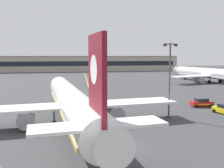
{
  "coord_description": "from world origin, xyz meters",
  "views": [
    {
      "loc": [
        -6.68,
        -25.91,
        9.92
      ],
      "look_at": [
        1.16,
        13.22,
        5.4
      ],
      "focal_mm": 40.57,
      "sensor_mm": 36.0,
      "label": 1
    }
  ],
  "objects": [
    {
      "name": "terminal_building",
      "position": [
        -2.49,
        133.99,
        4.8
      ],
      "size": [
        139.97,
        12.4,
        9.59
      ],
      "color": "#B2A893",
      "rests_on": "ground"
    },
    {
      "name": "ground_plane",
      "position": [
        0.0,
        0.0,
        0.0
      ],
      "size": [
        400.0,
        400.0,
        0.0
      ],
      "primitive_type": "plane",
      "color": "#3D3D3F"
    },
    {
      "name": "apron_lamp_post",
      "position": [
        10.13,
        11.46,
        6.21
      ],
      "size": [
        2.24,
        0.9,
        11.83
      ],
      "color": "#515156",
      "rests_on": "ground"
    },
    {
      "name": "airliner_foreground",
      "position": [
        -5.36,
        9.85,
        3.37
      ],
      "size": [
        32.31,
        41.52,
        11.65
      ],
      "color": "white",
      "rests_on": "ground"
    },
    {
      "name": "taxiway_centreline",
      "position": [
        0.0,
        30.0,
        0.0
      ],
      "size": [
        13.16,
        179.56,
        0.01
      ],
      "primitive_type": "cube",
      "rotation": [
        0.0,
        0.0,
        -0.07
      ],
      "color": "yellow",
      "rests_on": "ground"
    },
    {
      "name": "airliner_background",
      "position": [
        46.59,
        56.63,
        3.29
      ],
      "size": [
        31.57,
        40.24,
        11.39
      ],
      "color": "white",
      "rests_on": "ground"
    },
    {
      "name": "service_car_second",
      "position": [
        19.97,
        18.13,
        0.77
      ],
      "size": [
        4.31,
        2.22,
        1.79
      ],
      "color": "red",
      "rests_on": "ground"
    },
    {
      "name": "safety_cone_by_nose_gear",
      "position": [
        -4.73,
        25.75,
        0.26
      ],
      "size": [
        0.44,
        0.44,
        0.55
      ],
      "color": "orange",
      "rests_on": "ground"
    }
  ]
}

